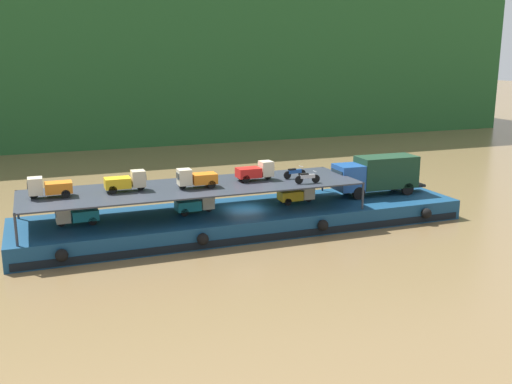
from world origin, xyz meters
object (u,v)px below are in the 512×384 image
(mini_truck_lower_aft, at_px, (196,204))
(mini_truck_lower_mid, at_px, (297,194))
(covered_lorry, at_px, (377,174))
(mini_truck_lower_stern, at_px, (76,215))
(mini_truck_upper_bow, at_px, (256,171))
(motorcycle_upper_centre, at_px, (295,173))
(mini_truck_upper_stern, at_px, (49,187))
(cargo_barge, at_px, (246,219))
(motorcycle_upper_port, at_px, (307,177))
(mini_truck_upper_fore, at_px, (196,178))
(mini_truck_upper_mid, at_px, (126,181))

(mini_truck_lower_aft, relative_size, mini_truck_lower_mid, 1.00)
(covered_lorry, xyz_separation_m, mini_truck_lower_stern, (-23.38, -0.23, -1.00))
(mini_truck_upper_bow, relative_size, motorcycle_upper_centre, 1.45)
(covered_lorry, relative_size, mini_truck_upper_stern, 2.88)
(cargo_barge, height_order, motorcycle_upper_port, motorcycle_upper_port)
(mini_truck_lower_aft, distance_m, mini_truck_lower_mid, 8.00)
(mini_truck_upper_bow, xyz_separation_m, motorcycle_upper_port, (3.10, -2.30, -0.26))
(covered_lorry, relative_size, mini_truck_lower_aft, 2.86)
(covered_lorry, distance_m, mini_truck_lower_stern, 23.40)
(mini_truck_lower_stern, distance_m, motorcycle_upper_port, 16.18)
(cargo_barge, distance_m, mini_truck_lower_aft, 4.00)
(motorcycle_upper_centre, bearing_deg, motorcycle_upper_port, -86.92)
(mini_truck_lower_mid, distance_m, mini_truck_upper_fore, 8.35)
(motorcycle_upper_centre, bearing_deg, mini_truck_lower_aft, 178.50)
(motorcycle_upper_port, bearing_deg, mini_truck_lower_mid, 83.85)
(mini_truck_lower_aft, bearing_deg, mini_truck_upper_fore, -96.93)
(motorcycle_upper_centre, bearing_deg, mini_truck_lower_mid, 36.20)
(mini_truck_lower_stern, xyz_separation_m, motorcycle_upper_port, (15.95, -2.14, 1.74))
(mini_truck_lower_mid, height_order, motorcycle_upper_centre, motorcycle_upper_centre)
(mini_truck_upper_mid, xyz_separation_m, mini_truck_upper_fore, (4.73, -0.70, 0.00))
(mini_truck_lower_aft, xyz_separation_m, mini_truck_upper_fore, (-0.08, -0.66, 2.00))
(mini_truck_lower_stern, height_order, motorcycle_upper_centre, motorcycle_upper_centre)
(motorcycle_upper_port, bearing_deg, cargo_barge, 154.53)
(mini_truck_upper_stern, relative_size, motorcycle_upper_port, 1.44)
(mini_truck_upper_stern, relative_size, motorcycle_upper_centre, 1.45)
(mini_truck_lower_stern, bearing_deg, motorcycle_upper_centre, -0.68)
(mini_truck_upper_fore, distance_m, motorcycle_upper_port, 7.98)
(cargo_barge, height_order, mini_truck_upper_fore, mini_truck_upper_fore)
(mini_truck_lower_aft, height_order, motorcycle_upper_port, motorcycle_upper_port)
(motorcycle_upper_centre, bearing_deg, covered_lorry, 3.21)
(mini_truck_upper_bow, xyz_separation_m, motorcycle_upper_centre, (3.00, -0.36, -0.26))
(covered_lorry, bearing_deg, motorcycle_upper_port, -162.32)
(mini_truck_lower_stern, height_order, mini_truck_upper_stern, mini_truck_upper_stern)
(mini_truck_upper_stern, distance_m, mini_truck_upper_mid, 4.91)
(mini_truck_lower_aft, height_order, mini_truck_lower_mid, same)
(cargo_barge, relative_size, mini_truck_upper_fore, 11.96)
(mini_truck_lower_stern, height_order, mini_truck_upper_mid, mini_truck_upper_mid)
(mini_truck_upper_mid, height_order, motorcycle_upper_centre, mini_truck_upper_mid)
(mini_truck_lower_mid, height_order, motorcycle_upper_port, motorcycle_upper_port)
(covered_lorry, xyz_separation_m, mini_truck_upper_fore, (-15.27, -0.88, 1.00))
(mini_truck_lower_stern, relative_size, mini_truck_upper_fore, 1.01)
(covered_lorry, xyz_separation_m, mini_truck_upper_stern, (-24.91, -0.20, 1.00))
(mini_truck_lower_stern, xyz_separation_m, mini_truck_upper_bow, (12.84, 0.17, 2.00))
(mini_truck_lower_aft, distance_m, mini_truck_upper_fore, 2.11)
(mini_truck_lower_mid, bearing_deg, mini_truck_upper_fore, -174.96)
(covered_lorry, height_order, mini_truck_upper_stern, mini_truck_upper_stern)
(mini_truck_lower_aft, height_order, mini_truck_upper_mid, mini_truck_upper_mid)
(cargo_barge, bearing_deg, mini_truck_lower_stern, 178.96)
(covered_lorry, bearing_deg, mini_truck_upper_bow, -179.64)
(mini_truck_upper_bow, bearing_deg, covered_lorry, 0.36)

